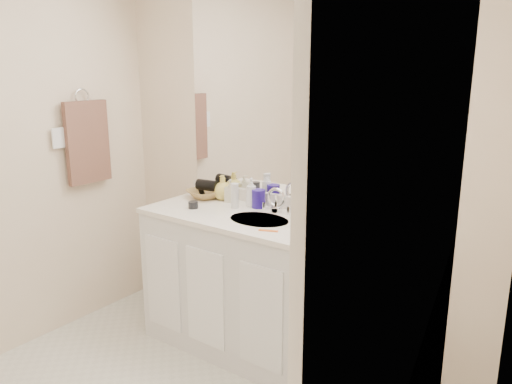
% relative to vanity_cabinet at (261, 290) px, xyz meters
% --- Properties ---
extents(wall_back, '(2.60, 0.02, 2.40)m').
position_rel_vanity_cabinet_xyz_m(wall_back, '(0.00, 0.28, 0.77)').
color(wall_back, '#F7E0C2').
rests_on(wall_back, floor).
extents(wall_right, '(0.02, 2.60, 2.40)m').
position_rel_vanity_cabinet_xyz_m(wall_right, '(1.30, -1.02, 0.77)').
color(wall_right, '#F7E0C2').
rests_on(wall_right, floor).
extents(vanity_cabinet, '(1.50, 0.55, 0.85)m').
position_rel_vanity_cabinet_xyz_m(vanity_cabinet, '(0.00, 0.00, 0.00)').
color(vanity_cabinet, white).
rests_on(vanity_cabinet, floor).
extents(countertop, '(1.52, 0.57, 0.03)m').
position_rel_vanity_cabinet_xyz_m(countertop, '(0.00, 0.00, 0.44)').
color(countertop, white).
rests_on(countertop, vanity_cabinet).
extents(backsplash, '(1.52, 0.03, 0.08)m').
position_rel_vanity_cabinet_xyz_m(backsplash, '(0.00, 0.26, 0.50)').
color(backsplash, white).
rests_on(backsplash, countertop).
extents(sink_basin, '(0.37, 0.37, 0.02)m').
position_rel_vanity_cabinet_xyz_m(sink_basin, '(0.00, -0.02, 0.44)').
color(sink_basin, beige).
rests_on(sink_basin, countertop).
extents(faucet, '(0.02, 0.02, 0.11)m').
position_rel_vanity_cabinet_xyz_m(faucet, '(0.00, 0.16, 0.51)').
color(faucet, silver).
rests_on(faucet, countertop).
extents(mirror, '(1.48, 0.01, 1.20)m').
position_rel_vanity_cabinet_xyz_m(mirror, '(0.00, 0.27, 1.14)').
color(mirror, white).
rests_on(mirror, wall_back).
extents(blue_mug, '(0.09, 0.09, 0.12)m').
position_rel_vanity_cabinet_xyz_m(blue_mug, '(-0.15, 0.18, 0.51)').
color(blue_mug, '#26148A').
rests_on(blue_mug, countertop).
extents(tan_cup, '(0.09, 0.09, 0.09)m').
position_rel_vanity_cabinet_xyz_m(tan_cup, '(0.18, 0.12, 0.50)').
color(tan_cup, tan).
rests_on(tan_cup, countertop).
extents(toothbrush, '(0.02, 0.04, 0.18)m').
position_rel_vanity_cabinet_xyz_m(toothbrush, '(0.19, 0.12, 0.60)').
color(toothbrush, '#FF43B8').
rests_on(toothbrush, tan_cup).
extents(mouthwash_bottle, '(0.09, 0.09, 0.17)m').
position_rel_vanity_cabinet_xyz_m(mouthwash_bottle, '(0.36, 0.08, 0.54)').
color(mouthwash_bottle, '#0E9CAA').
rests_on(mouthwash_bottle, countertop).
extents(clear_pump_bottle, '(0.07, 0.07, 0.16)m').
position_rel_vanity_cabinet_xyz_m(clear_pump_bottle, '(0.55, 0.15, 0.53)').
color(clear_pump_bottle, white).
rests_on(clear_pump_bottle, countertop).
extents(soap_dish, '(0.13, 0.12, 0.01)m').
position_rel_vanity_cabinet_xyz_m(soap_dish, '(0.47, -0.10, 0.46)').
color(soap_dish, white).
rests_on(soap_dish, countertop).
extents(green_soap, '(0.08, 0.06, 0.03)m').
position_rel_vanity_cabinet_xyz_m(green_soap, '(0.47, -0.10, 0.48)').
color(green_soap, '#78BC2D').
rests_on(green_soap, soap_dish).
extents(orange_comb, '(0.11, 0.06, 0.00)m').
position_rel_vanity_cabinet_xyz_m(orange_comb, '(0.16, -0.16, 0.46)').
color(orange_comb, orange).
rests_on(orange_comb, countertop).
extents(dark_jar, '(0.06, 0.06, 0.04)m').
position_rel_vanity_cabinet_xyz_m(dark_jar, '(-0.47, -0.07, 0.48)').
color(dark_jar, black).
rests_on(dark_jar, countertop).
extents(extra_white_bottle, '(0.05, 0.05, 0.16)m').
position_rel_vanity_cabinet_xyz_m(extra_white_bottle, '(-0.26, 0.09, 0.53)').
color(extra_white_bottle, silver).
rests_on(extra_white_bottle, countertop).
extents(soap_bottle_white, '(0.09, 0.09, 0.18)m').
position_rel_vanity_cabinet_xyz_m(soap_bottle_white, '(-0.20, 0.18, 0.55)').
color(soap_bottle_white, white).
rests_on(soap_bottle_white, countertop).
extents(soap_bottle_cream, '(0.09, 0.09, 0.15)m').
position_rel_vanity_cabinet_xyz_m(soap_bottle_cream, '(-0.38, 0.19, 0.53)').
color(soap_bottle_cream, beige).
rests_on(soap_bottle_cream, countertop).
extents(soap_bottle_yellow, '(0.14, 0.14, 0.16)m').
position_rel_vanity_cabinet_xyz_m(soap_bottle_yellow, '(-0.46, 0.20, 0.54)').
color(soap_bottle_yellow, '#DFC856').
rests_on(soap_bottle_yellow, countertop).
extents(wicker_basket, '(0.28, 0.28, 0.06)m').
position_rel_vanity_cabinet_xyz_m(wicker_basket, '(-0.58, 0.16, 0.48)').
color(wicker_basket, olive).
rests_on(wicker_basket, countertop).
extents(hair_dryer, '(0.16, 0.09, 0.07)m').
position_rel_vanity_cabinet_xyz_m(hair_dryer, '(-0.56, 0.16, 0.54)').
color(hair_dryer, black).
rests_on(hair_dryer, wicker_basket).
extents(towel_ring, '(0.01, 0.11, 0.11)m').
position_rel_vanity_cabinet_xyz_m(towel_ring, '(-1.27, -0.25, 1.12)').
color(towel_ring, silver).
rests_on(towel_ring, wall_left).
extents(hand_towel, '(0.04, 0.32, 0.55)m').
position_rel_vanity_cabinet_xyz_m(hand_towel, '(-1.25, -0.25, 0.82)').
color(hand_towel, '#4E332A').
rests_on(hand_towel, towel_ring).
extents(switch_plate, '(0.01, 0.08, 0.13)m').
position_rel_vanity_cabinet_xyz_m(switch_plate, '(-1.27, -0.45, 0.88)').
color(switch_plate, white).
rests_on(switch_plate, wall_left).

